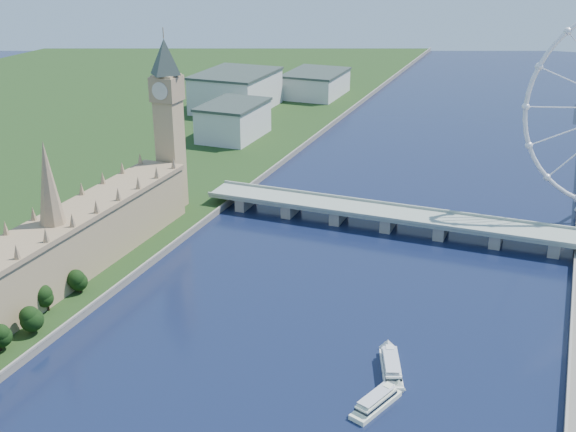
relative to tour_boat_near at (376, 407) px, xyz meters
The scene contains 6 objects.
parliament_range 169.22m from the tour_boat_near, 167.93° to the left, with size 24.00×200.00×70.00m.
big_ben 228.00m from the tour_boat_near, 138.97° to the left, with size 20.02×20.02×110.00m.
westminster_bridge 169.28m from the tour_boat_near, 102.46° to the left, with size 220.00×22.00×9.50m.
city_skyline 425.59m from the tour_boat_near, 89.63° to the left, with size 505.00×280.00×32.00m.
tour_boat_near is the anchor object (origin of this frame).
tour_boat_far 23.63m from the tour_boat_near, 90.56° to the left, with size 7.55×29.54×6.52m, color silver, non-canonical shape.
Camera 1 is at (85.57, -76.99, 161.16)m, focal length 45.00 mm.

